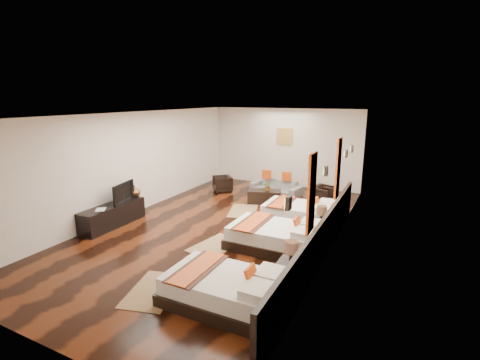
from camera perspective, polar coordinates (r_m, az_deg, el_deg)
The scene contains 30 objects.
floor at distance 8.75m, azimuth -3.17°, elevation -7.75°, with size 5.50×9.50×0.01m, color black.
ceiling at distance 8.15m, azimuth -3.43°, elevation 10.90°, with size 5.50×9.50×0.01m, color white.
back_wall at distance 12.62m, azimuth 7.38°, elevation 5.39°, with size 5.50×0.01×2.80m, color silver.
left_wall at distance 9.96m, azimuth -17.24°, elevation 2.69°, with size 0.01×9.50×2.80m, color silver.
right_wall at distance 7.42m, azimuth 15.56°, elevation -0.81°, with size 0.01×9.50×2.80m, color silver.
headboard_panel at distance 6.98m, azimuth 13.46°, elevation -9.85°, with size 0.08×6.60×0.90m, color black.
bed_near at distance 5.65m, azimuth -2.27°, elevation -17.65°, with size 1.92×1.21×0.73m.
bed_mid at distance 7.52m, azimuth 6.16°, elevation -9.33°, with size 2.01×1.27×0.77m.
bed_far at distance 9.12m, azimuth 10.04°, elevation -5.40°, with size 1.88×1.18×0.72m.
nightstand_a at distance 6.12m, azimuth 8.42°, elevation -14.71°, with size 0.43×0.43×0.84m.
nightstand_b at distance 8.05m, azimuth 13.27°, elevation -7.83°, with size 0.42×0.42×0.82m.
jute_mat_near at distance 6.26m, azimuth -14.13°, elevation -17.33°, with size 0.75×1.20×0.01m, color olive.
jute_mat_mid at distance 7.70m, azimuth -4.03°, elevation -10.80°, with size 0.75×1.20×0.01m, color olive.
jute_mat_far at distance 9.88m, azimuth 0.52°, elevation -5.15°, with size 0.75×1.20×0.01m, color olive.
tv_console at distance 9.30m, azimuth -20.37°, elevation -5.50°, with size 0.50×1.80×0.55m, color black.
tv at distance 9.29m, azimuth -19.23°, elevation -1.97°, with size 0.90×0.12×0.52m, color black.
book at distance 8.89m, azimuth -22.85°, elevation -4.63°, with size 0.22×0.29×0.03m, color black.
figurine at distance 9.73m, azimuth -17.09°, elevation -1.76°, with size 0.30×0.30×0.31m, color brown.
sofa at distance 11.54m, azimuth 6.05°, elevation -1.17°, with size 1.73×0.67×0.50m, color slate.
armchair_left at distance 11.79m, azimuth -2.95°, elevation -0.66°, with size 0.59×0.61×0.55m, color black.
armchair_right at distance 10.52m, azimuth 13.63°, elevation -2.63°, with size 0.66×0.68×0.62m, color black.
coffee_table at distance 10.61m, azimuth 4.07°, elevation -2.75°, with size 1.00×0.50×0.40m, color black.
table_plant at distance 10.44m, azimuth 4.67°, elevation -1.05°, with size 0.27×0.23×0.30m, color #276421.
orange_panel_a at distance 5.55m, azimuth 11.80°, elevation -2.21°, with size 0.04×0.40×1.30m, color #D86014.
orange_panel_b at distance 7.64m, azimuth 15.98°, elevation 1.89°, with size 0.04×0.40×1.30m, color #D86014.
sconce_near at distance 4.49m, azimuth 8.02°, elevation -3.81°, with size 0.07×0.12×0.18m.
sconce_mid at distance 6.56m, azimuth 14.08°, elevation 1.46°, with size 0.07×0.12×0.18m.
sconce_far at distance 8.69m, azimuth 17.22°, elevation 4.18°, with size 0.07×0.12×0.18m.
sconce_lounge at distance 9.57m, azimuth 18.10°, elevation 4.94°, with size 0.07×0.12×0.18m.
gold_artwork at distance 12.56m, azimuth 7.41°, elevation 7.19°, with size 0.60×0.04×0.60m, color #AD873F.
Camera 1 is at (4.01, -7.09, 3.19)m, focal length 25.67 mm.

